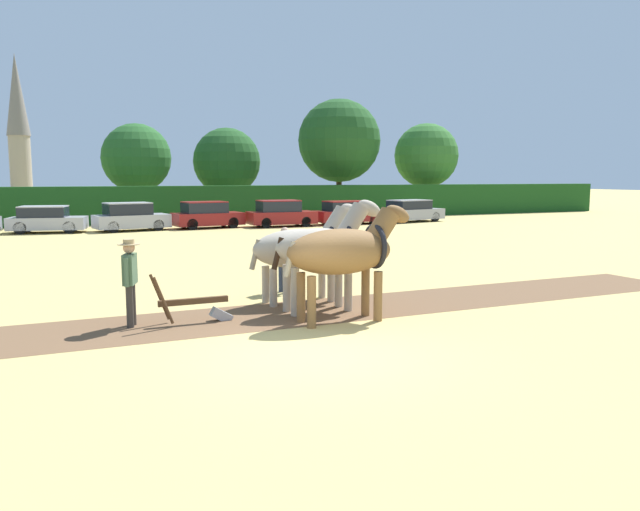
# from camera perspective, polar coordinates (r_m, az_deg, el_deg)

# --- Properties ---
(ground_plane) EXTENTS (240.00, 240.00, 0.00)m
(ground_plane) POSITION_cam_1_polar(r_m,az_deg,el_deg) (10.63, -0.74, -8.92)
(ground_plane) COLOR tan
(plowed_furrow_strip) EXTENTS (29.39, 2.71, 0.01)m
(plowed_furrow_strip) POSITION_cam_1_polar(r_m,az_deg,el_deg) (12.77, -18.72, -6.54)
(plowed_furrow_strip) COLOR brown
(plowed_furrow_strip) RESTS_ON ground
(hedgerow) EXTENTS (79.16, 1.33, 2.38)m
(hedgerow) POSITION_cam_1_polar(r_m,az_deg,el_deg) (41.25, -18.29, 4.38)
(hedgerow) COLOR #194719
(hedgerow) RESTS_ON ground
(tree_center) EXTENTS (4.83, 4.83, 6.70)m
(tree_center) POSITION_cam_1_polar(r_m,az_deg,el_deg) (46.32, -16.44, 8.54)
(tree_center) COLOR #4C3823
(tree_center) RESTS_ON ground
(tree_center_right) EXTENTS (5.05, 5.05, 6.64)m
(tree_center_right) POSITION_cam_1_polar(r_m,az_deg,el_deg) (48.09, -8.52, 8.48)
(tree_center_right) COLOR #4C3823
(tree_center_right) RESTS_ON ground
(tree_right) EXTENTS (6.42, 6.42, 8.97)m
(tree_right) POSITION_cam_1_polar(r_m,az_deg,el_deg) (49.34, 1.76, 10.44)
(tree_right) COLOR #4C3823
(tree_right) RESTS_ON ground
(tree_far_right) EXTENTS (5.26, 5.26, 7.35)m
(tree_far_right) POSITION_cam_1_polar(r_m,az_deg,el_deg) (52.85, 9.70, 8.99)
(tree_far_right) COLOR #4C3823
(tree_far_right) RESTS_ON ground
(church_spire) EXTENTS (2.66, 2.66, 17.30)m
(church_spire) POSITION_cam_1_polar(r_m,az_deg,el_deg) (83.03, -25.87, 10.70)
(church_spire) COLOR gray
(church_spire) RESTS_ON ground
(draft_horse_lead_left) EXTENTS (2.92, 1.00, 2.45)m
(draft_horse_lead_left) POSITION_cam_1_polar(r_m,az_deg,el_deg) (12.67, 2.26, 0.36)
(draft_horse_lead_left) COLOR brown
(draft_horse_lead_left) RESTS_ON ground
(draft_horse_lead_right) EXTENTS (2.69, 0.90, 2.52)m
(draft_horse_lead_right) POSITION_cam_1_polar(r_m,az_deg,el_deg) (13.68, 0.24, 0.77)
(draft_horse_lead_right) COLOR #B2A38E
(draft_horse_lead_right) RESTS_ON ground
(draft_horse_trail_left) EXTENTS (2.95, 0.98, 2.39)m
(draft_horse_trail_left) POSITION_cam_1_polar(r_m,az_deg,el_deg) (14.70, -1.56, 0.75)
(draft_horse_trail_left) COLOR #B2A38E
(draft_horse_trail_left) RESTS_ON ground
(plow) EXTENTS (1.65, 0.46, 1.13)m
(plow) POSITION_cam_1_polar(r_m,az_deg,el_deg) (12.97, -10.91, -4.63)
(plow) COLOR #4C331E
(plow) RESTS_ON ground
(farmer_at_plow) EXTENTS (0.44, 0.64, 1.74)m
(farmer_at_plow) POSITION_cam_1_polar(r_m,az_deg,el_deg) (12.83, -16.99, -1.75)
(farmer_at_plow) COLOR #38332D
(farmer_at_plow) RESTS_ON ground
(farmer_beside_team) EXTENTS (0.53, 0.48, 1.68)m
(farmer_beside_team) POSITION_cam_1_polar(r_m,az_deg,el_deg) (16.00, -3.21, 0.09)
(farmer_beside_team) COLOR #28334C
(farmer_beside_team) RESTS_ON ground
(parked_car_center_left) EXTENTS (4.15, 2.59, 1.43)m
(parked_car_center_left) POSITION_cam_1_polar(r_m,az_deg,el_deg) (36.27, -23.72, 3.01)
(parked_car_center_left) COLOR #A8A8B2
(parked_car_center_left) RESTS_ON ground
(parked_car_center) EXTENTS (4.17, 2.40, 1.56)m
(parked_car_center) POSITION_cam_1_polar(r_m,az_deg,el_deg) (35.99, -16.94, 3.36)
(parked_car_center) COLOR #A8A8B2
(parked_car_center) RESTS_ON ground
(parked_car_center_right) EXTENTS (4.13, 2.19, 1.55)m
(parked_car_center_right) POSITION_cam_1_polar(r_m,az_deg,el_deg) (36.86, -10.30, 3.64)
(parked_car_center_right) COLOR maroon
(parked_car_center_right) RESTS_ON ground
(parked_car_right) EXTENTS (4.05, 1.93, 1.58)m
(parked_car_right) POSITION_cam_1_polar(r_m,az_deg,el_deg) (37.49, -3.61, 3.81)
(parked_car_right) COLOR maroon
(parked_car_right) RESTS_ON ground
(parked_car_far_right) EXTENTS (4.38, 1.92, 1.47)m
(parked_car_far_right) POSITION_cam_1_polar(r_m,az_deg,el_deg) (39.30, 2.57, 3.92)
(parked_car_far_right) COLOR maroon
(parked_car_far_right) RESTS_ON ground
(parked_car_end_right) EXTENTS (4.68, 2.62, 1.46)m
(parked_car_end_right) POSITION_cam_1_polar(r_m,az_deg,el_deg) (41.75, 8.31, 4.04)
(parked_car_end_right) COLOR #9E9EA8
(parked_car_end_right) RESTS_ON ground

